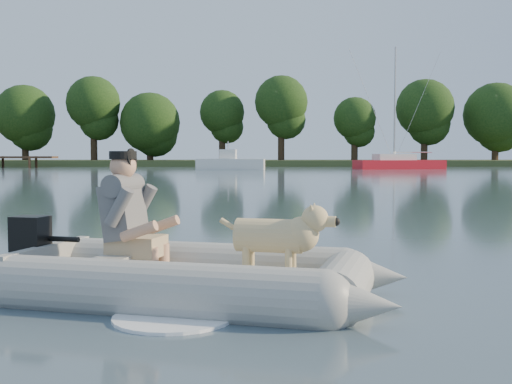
{
  "coord_description": "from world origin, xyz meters",
  "views": [
    {
      "loc": [
        0.01,
        -5.68,
        1.23
      ],
      "look_at": [
        0.15,
        2.4,
        0.75
      ],
      "focal_mm": 45.0,
      "sensor_mm": 36.0,
      "label": 1
    }
  ],
  "objects_px": {
    "motorboat": "(231,156)",
    "dinghy": "(196,232)",
    "man": "(126,208)",
    "dog": "(269,242)",
    "sailboat": "(398,164)"
  },
  "relations": [
    {
      "from": "motorboat",
      "to": "dinghy",
      "type": "bearing_deg",
      "value": -84.0
    },
    {
      "from": "man",
      "to": "dog",
      "type": "bearing_deg",
      "value": 0.0
    },
    {
      "from": "man",
      "to": "motorboat",
      "type": "relative_size",
      "value": 0.19
    },
    {
      "from": "dog",
      "to": "sailboat",
      "type": "bearing_deg",
      "value": 91.31
    },
    {
      "from": "man",
      "to": "motorboat",
      "type": "xyz_separation_m",
      "value": [
        -0.09,
        45.16,
        0.31
      ]
    },
    {
      "from": "dinghy",
      "to": "dog",
      "type": "relative_size",
      "value": 5.17
    },
    {
      "from": "man",
      "to": "sailboat",
      "type": "xyz_separation_m",
      "value": [
        13.66,
        46.88,
        -0.31
      ]
    },
    {
      "from": "dinghy",
      "to": "dog",
      "type": "bearing_deg",
      "value": 4.57
    },
    {
      "from": "dog",
      "to": "motorboat",
      "type": "relative_size",
      "value": 0.16
    },
    {
      "from": "dinghy",
      "to": "motorboat",
      "type": "bearing_deg",
      "value": 106.95
    },
    {
      "from": "man",
      "to": "dog",
      "type": "relative_size",
      "value": 1.16
    },
    {
      "from": "dinghy",
      "to": "motorboat",
      "type": "xyz_separation_m",
      "value": [
        -0.73,
        45.39,
        0.49
      ]
    },
    {
      "from": "dog",
      "to": "motorboat",
      "type": "height_order",
      "value": "motorboat"
    },
    {
      "from": "man",
      "to": "dog",
      "type": "height_order",
      "value": "man"
    },
    {
      "from": "dinghy",
      "to": "dog",
      "type": "distance_m",
      "value": 0.63
    }
  ]
}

